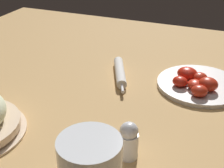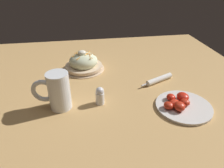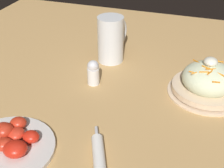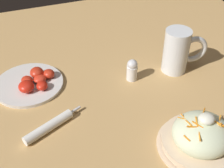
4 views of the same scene
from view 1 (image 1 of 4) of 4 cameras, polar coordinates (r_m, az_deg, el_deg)
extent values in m
plane|color=tan|center=(0.67, -1.31, -7.56)|extent=(1.43, 1.43, 0.00)
cylinder|color=white|center=(0.86, 1.41, 2.16)|extent=(0.14, 0.08, 0.03)
cylinder|color=silver|center=(0.78, 1.85, -0.82)|extent=(0.04, 0.02, 0.01)
cylinder|color=silver|center=(0.84, 15.32, -0.10)|extent=(0.22, 0.22, 0.01)
ellipsoid|color=red|center=(0.81, 16.73, -0.02)|extent=(0.04, 0.05, 0.03)
ellipsoid|color=red|center=(0.81, 14.58, -0.11)|extent=(0.05, 0.05, 0.02)
ellipsoid|color=red|center=(0.84, 15.36, 1.11)|extent=(0.05, 0.05, 0.03)
ellipsoid|color=red|center=(0.81, 12.02, 0.45)|extent=(0.04, 0.04, 0.03)
ellipsoid|color=red|center=(0.78, 15.31, -1.19)|extent=(0.04, 0.05, 0.03)
ellipsoid|color=red|center=(0.85, 13.26, 1.87)|extent=(0.05, 0.05, 0.03)
cylinder|color=white|center=(0.58, 2.96, -10.91)|extent=(0.03, 0.03, 0.05)
sphere|color=silver|center=(0.56, 3.05, -8.34)|extent=(0.03, 0.03, 0.03)
camera|label=2|loc=(0.65, 82.36, 13.68)|focal=32.82mm
camera|label=3|loc=(1.23, 1.29, 32.80)|focal=50.33mm
camera|label=4|loc=(1.16, -32.55, 35.92)|focal=48.94mm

